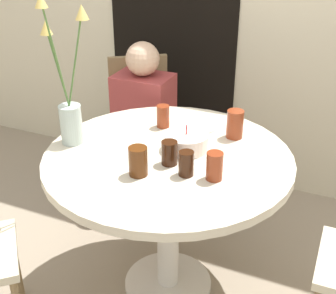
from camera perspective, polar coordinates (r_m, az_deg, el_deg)
The scene contains 14 objects.
ground_plane at distance 2.56m, azimuth 0.00°, elevation -16.43°, with size 16.00×16.00×0.00m, color gray.
doorway_panel at distance 3.21m, azimuth 0.53°, elevation 14.10°, with size 0.90×0.01×2.05m.
dining_table at distance 2.16m, azimuth 0.00°, elevation -4.15°, with size 1.12×1.12×0.78m.
chair_near_front at distance 3.08m, azimuth -3.30°, elevation 3.37°, with size 0.56×0.56×0.91m.
birthday_cake at distance 2.12m, azimuth 2.24°, elevation 0.65°, with size 0.20×0.20×0.12m.
flower_vase at distance 2.16m, azimuth -11.99°, elevation 5.54°, with size 0.12×0.28×0.69m.
side_plate at distance 2.36m, azimuth 3.39°, elevation 2.66°, with size 0.22×0.22×0.01m.
drink_glass_0 at distance 1.92m, azimuth 2.23°, elevation -2.02°, with size 0.06×0.06×0.11m.
drink_glass_1 at distance 2.24m, azimuth 8.16°, elevation 2.77°, with size 0.08×0.08×0.14m.
drink_glass_2 at distance 2.33m, azimuth -0.61°, elevation 3.76°, with size 0.06×0.06×0.11m.
drink_glass_3 at distance 2.00m, azimuth 0.18°, elevation -0.72°, with size 0.07×0.07×0.11m.
drink_glass_4 at distance 1.92m, azimuth -3.67°, elevation -1.74°, with size 0.08×0.08×0.13m.
drink_glass_5 at distance 1.89m, azimuth 5.69°, elevation -2.33°, with size 0.07×0.07×0.12m.
person_boy at distance 2.94m, azimuth -2.89°, elevation 1.90°, with size 0.34×0.24×1.07m.
Camera 1 is at (0.74, -1.68, 1.78)m, focal length 50.00 mm.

